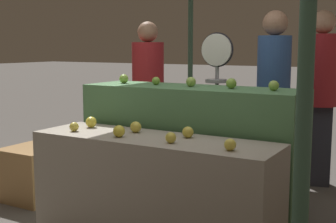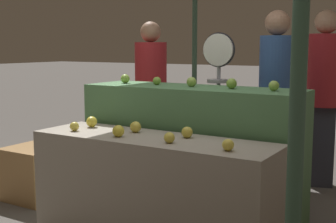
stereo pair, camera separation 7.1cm
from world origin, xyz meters
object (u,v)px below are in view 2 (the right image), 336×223
person_customer_right (151,87)px  wooden_crate_side (36,173)px  person_customer_left (324,85)px  produce_scale (218,78)px  person_vendor_at_scale (275,89)px

person_customer_right → wooden_crate_side: person_customer_right is taller
person_customer_left → person_customer_right: size_ratio=1.05×
produce_scale → wooden_crate_side: (-1.49, -0.89, -0.92)m
person_customer_right → wooden_crate_side: bearing=70.7°
person_customer_left → person_customer_right: 1.84m
person_vendor_at_scale → person_customer_right: (-1.45, 0.04, -0.06)m
produce_scale → person_vendor_at_scale: person_vendor_at_scale is taller
person_vendor_at_scale → wooden_crate_side: bearing=19.7°
person_vendor_at_scale → person_customer_right: bearing=-15.0°
person_vendor_at_scale → wooden_crate_side: (-1.92, -1.25, -0.80)m
produce_scale → person_vendor_at_scale: (0.43, 0.36, -0.11)m
produce_scale → person_vendor_at_scale: 0.57m
person_customer_left → wooden_crate_side: (-2.23, -1.85, -0.81)m
produce_scale → person_customer_left: (0.74, 0.96, -0.10)m
person_customer_right → produce_scale: bearing=159.4°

